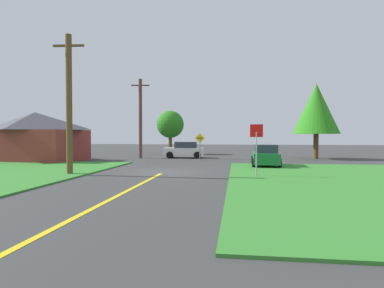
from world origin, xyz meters
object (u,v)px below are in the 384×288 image
Objects in this scene: car_on_crossroad at (265,155)px; direction_sign at (200,144)px; utility_pole_mid at (140,118)px; oak_tree_left at (316,109)px; pine_tree_center at (170,125)px; car_approaching_junction at (185,150)px; utility_pole_near at (69,103)px; barn at (35,137)px; stop_sign at (256,141)px.

car_on_crossroad is 6.91m from direction_sign.
oak_tree_left is at bearing 4.34° from utility_pole_mid.
pine_tree_center is at bearing 36.71° from car_on_crossroad.
car_on_crossroad is (7.31, -8.03, 0.00)m from car_approaching_junction.
car_on_crossroad is 0.56× the size of utility_pole_near.
barn is (-8.31, 9.40, -1.95)m from utility_pole_near.
direction_sign is (-5.35, 4.31, 0.74)m from car_on_crossroad.
car_approaching_junction is 0.91× the size of car_on_crossroad.
pine_tree_center is at bearing -70.73° from car_approaching_junction.
direction_sign is at bearing 60.44° from utility_pole_near.
car_on_crossroad is 10.77m from oak_tree_left.
oak_tree_left reaches higher than barn.
oak_tree_left is (17.12, 1.30, 0.79)m from utility_pole_mid.
stop_sign reaches higher than direction_sign.
car_approaching_junction is 15.89m from utility_pole_near.
utility_pole_mid reaches higher than stop_sign.
pine_tree_center is at bearing 78.14° from utility_pole_mid.
pine_tree_center is (1.61, 21.23, -0.54)m from utility_pole_near.
utility_pole_near reaches higher than barn.
oak_tree_left reaches higher than stop_sign.
oak_tree_left is (17.20, 15.21, 0.70)m from utility_pole_near.
pine_tree_center reaches higher than direction_sign.
car_approaching_junction is 0.79× the size of pine_tree_center.
utility_pole_near is at bearing 122.08° from car_on_crossroad.
pine_tree_center reaches higher than car_on_crossroad.
oak_tree_left is 0.85× the size of barn.
car_approaching_junction is at bearing 23.41° from barn.
oak_tree_left is (6.55, 14.90, 2.82)m from stop_sign.
oak_tree_left is (5.50, 8.34, 4.02)m from car_on_crossroad.
stop_sign reaches higher than car_approaching_junction.
utility_pole_mid is at bearing -101.86° from pine_tree_center.
utility_pole_near is at bearing -138.50° from oak_tree_left.
car_on_crossroad is 13.96m from utility_pole_mid.
oak_tree_left is at bearing 12.83° from barn.
car_on_crossroad is 0.53× the size of barn.
utility_pole_near is (-10.65, -0.32, 2.12)m from stop_sign.
car_on_crossroad is 0.58× the size of utility_pole_mid.
direction_sign is 0.34× the size of oak_tree_left.
barn is at bearing -151.74° from utility_pole_mid.
car_approaching_junction is at bearing 117.70° from direction_sign.
utility_pole_mid is 1.08× the size of oak_tree_left.
utility_pole_mid reaches higher than car_approaching_junction.
car_approaching_junction is 13.91m from barn.
barn is (-8.39, -4.51, -1.86)m from utility_pole_mid.
utility_pole_near reaches higher than car_on_crossroad.
oak_tree_left is 1.38× the size of pine_tree_center.
utility_pole_near is 1.54× the size of pine_tree_center.
barn is at bearing -130.00° from pine_tree_center.
utility_pole_mid reaches higher than car_on_crossroad.
oak_tree_left reaches higher than pine_tree_center.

